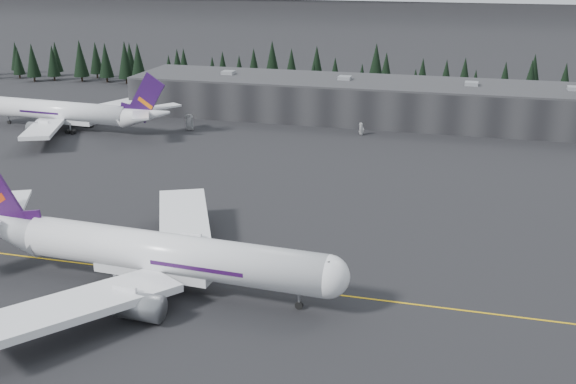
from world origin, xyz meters
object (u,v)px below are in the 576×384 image
(terminal, at_px, (375,100))
(jet_parked, at_px, (75,113))
(gse_vehicle_a, at_px, (190,128))
(gse_vehicle_b, at_px, (362,133))
(jet_main, at_px, (138,250))

(terminal, relative_size, jet_parked, 2.45)
(jet_parked, bearing_deg, gse_vehicle_a, -160.92)
(jet_parked, height_order, gse_vehicle_b, jet_parked)
(gse_vehicle_b, bearing_deg, terminal, 150.50)
(terminal, bearing_deg, jet_main, -97.78)
(terminal, bearing_deg, jet_parked, -155.57)
(terminal, distance_m, gse_vehicle_a, 60.21)
(terminal, relative_size, gse_vehicle_a, 31.37)
(jet_main, height_order, jet_parked, jet_main)
(terminal, relative_size, gse_vehicle_b, 42.30)
(terminal, height_order, gse_vehicle_a, terminal)
(jet_parked, height_order, gse_vehicle_a, jet_parked)
(jet_main, bearing_deg, terminal, 85.41)
(gse_vehicle_a, bearing_deg, jet_parked, -172.02)
(jet_parked, bearing_deg, gse_vehicle_b, -164.41)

